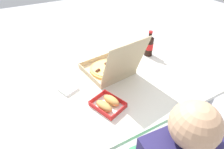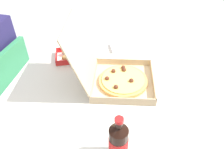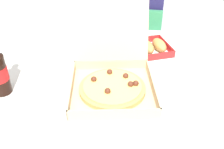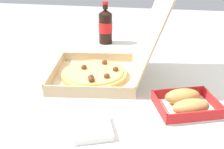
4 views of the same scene
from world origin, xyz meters
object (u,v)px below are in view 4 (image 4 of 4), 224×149
(pizza_box_open, at_px, (105,66))
(napkin_pile, at_px, (92,129))
(bread_side_box, at_px, (186,103))
(paper_menu, at_px, (184,52))
(cola_bottle, at_px, (105,26))

(pizza_box_open, height_order, napkin_pile, pizza_box_open)
(bread_side_box, distance_m, napkin_pile, 0.32)
(paper_menu, xyz_separation_m, napkin_pile, (0.70, -0.31, 0.01))
(cola_bottle, distance_m, paper_menu, 0.43)
(bread_side_box, bearing_deg, pizza_box_open, -120.75)
(cola_bottle, height_order, napkin_pile, cola_bottle)
(pizza_box_open, relative_size, bread_side_box, 2.06)
(cola_bottle, xyz_separation_m, paper_menu, (0.08, 0.42, -0.09))
(cola_bottle, bearing_deg, paper_menu, 79.81)
(bread_side_box, bearing_deg, paper_menu, 176.50)
(bread_side_box, xyz_separation_m, napkin_pile, (0.16, -0.27, -0.02))
(cola_bottle, xyz_separation_m, napkin_pile, (0.77, 0.11, -0.08))
(pizza_box_open, distance_m, napkin_pile, 0.35)
(pizza_box_open, height_order, cola_bottle, pizza_box_open)
(napkin_pile, bearing_deg, bread_side_box, 120.80)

